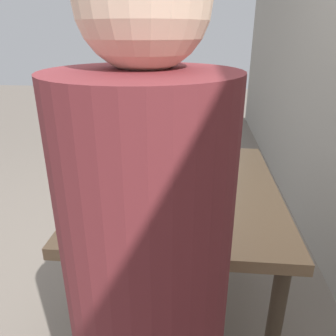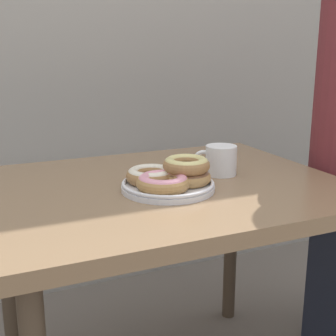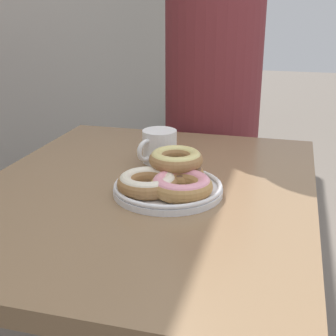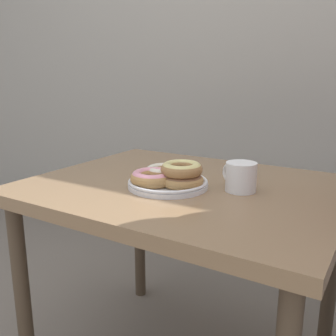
{
  "view_description": "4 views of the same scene",
  "coord_description": "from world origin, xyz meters",
  "px_view_note": "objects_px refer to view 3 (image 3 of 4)",
  "views": [
    {
      "loc": [
        1.23,
        0.36,
        1.29
      ],
      "look_at": [
        -0.02,
        0.24,
        0.77
      ],
      "focal_mm": 35.0,
      "sensor_mm": 36.0,
      "label": 1
    },
    {
      "loc": [
        -0.5,
        -0.83,
        1.08
      ],
      "look_at": [
        -0.02,
        0.24,
        0.77
      ],
      "focal_mm": 50.0,
      "sensor_mm": 36.0,
      "label": 2
    },
    {
      "loc": [
        -0.96,
        -0.01,
        1.12
      ],
      "look_at": [
        -0.02,
        0.24,
        0.77
      ],
      "focal_mm": 50.0,
      "sensor_mm": 36.0,
      "label": 3
    },
    {
      "loc": [
        0.55,
        -0.7,
        1.04
      ],
      "look_at": [
        -0.02,
        0.24,
        0.77
      ],
      "focal_mm": 40.0,
      "sensor_mm": 36.0,
      "label": 4
    }
  ],
  "objects_px": {
    "dining_table": "(145,220)",
    "coffee_mug": "(159,146)",
    "donut_plate": "(169,178)",
    "person_figure": "(213,97)"
  },
  "relations": [
    {
      "from": "coffee_mug",
      "to": "dining_table",
      "type": "bearing_deg",
      "value": -174.91
    },
    {
      "from": "coffee_mug",
      "to": "person_figure",
      "type": "bearing_deg",
      "value": -6.09
    },
    {
      "from": "dining_table",
      "to": "donut_plate",
      "type": "bearing_deg",
      "value": -106.82
    },
    {
      "from": "donut_plate",
      "to": "coffee_mug",
      "type": "xyz_separation_m",
      "value": [
        0.2,
        0.08,
        0.01
      ]
    },
    {
      "from": "dining_table",
      "to": "coffee_mug",
      "type": "height_order",
      "value": "coffee_mug"
    },
    {
      "from": "dining_table",
      "to": "donut_plate",
      "type": "relative_size",
      "value": 3.66
    },
    {
      "from": "donut_plate",
      "to": "person_figure",
      "type": "relative_size",
      "value": 0.18
    },
    {
      "from": "dining_table",
      "to": "person_figure",
      "type": "height_order",
      "value": "person_figure"
    },
    {
      "from": "dining_table",
      "to": "donut_plate",
      "type": "distance_m",
      "value": 0.14
    },
    {
      "from": "person_figure",
      "to": "dining_table",
      "type": "bearing_deg",
      "value": 176.78
    }
  ]
}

